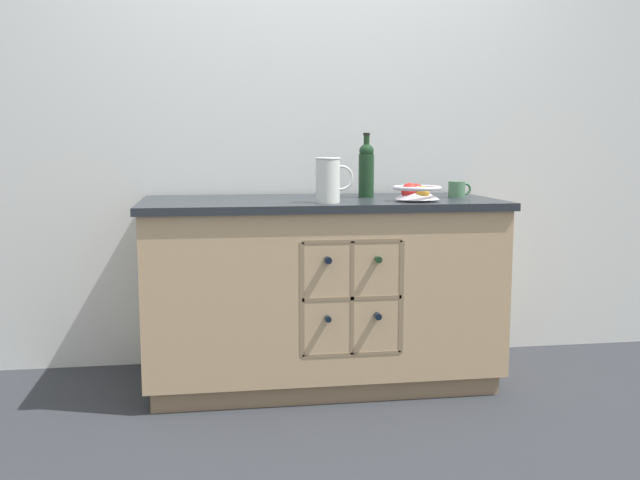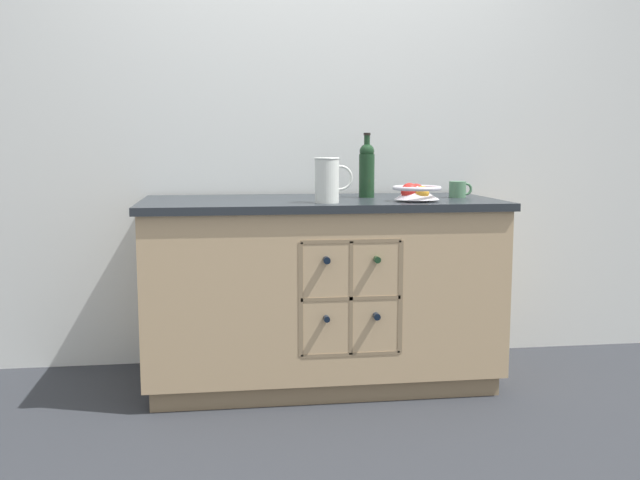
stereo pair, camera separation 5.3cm
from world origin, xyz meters
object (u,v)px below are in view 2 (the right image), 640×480
at_px(fruit_bowl, 416,192).
at_px(standing_wine_bottle, 367,169).
at_px(ceramic_mug, 458,189).
at_px(white_pitcher, 328,179).

xyz_separation_m(fruit_bowl, standing_wine_bottle, (-0.17, 0.28, 0.10)).
distance_m(fruit_bowl, ceramic_mug, 0.34).
bearing_deg(white_pitcher, fruit_bowl, 4.19).
height_order(fruit_bowl, white_pitcher, white_pitcher).
distance_m(white_pitcher, ceramic_mug, 0.72).
distance_m(fruit_bowl, white_pitcher, 0.41).
bearing_deg(ceramic_mug, white_pitcher, -160.88).
height_order(white_pitcher, standing_wine_bottle, standing_wine_bottle).
height_order(fruit_bowl, ceramic_mug, fruit_bowl).
relative_size(white_pitcher, ceramic_mug, 1.73).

